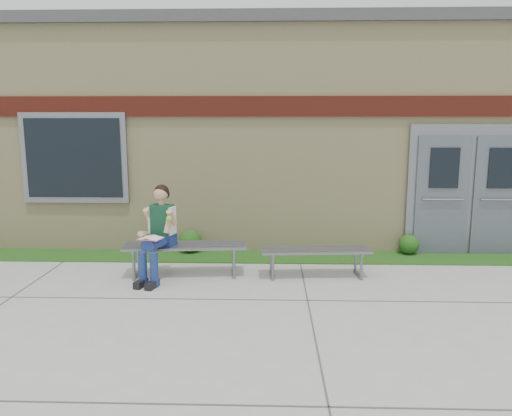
{
  "coord_description": "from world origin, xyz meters",
  "views": [
    {
      "loc": [
        0.51,
        -5.83,
        2.36
      ],
      "look_at": [
        0.28,
        1.7,
        1.04
      ],
      "focal_mm": 35.0,
      "sensor_mm": 36.0,
      "label": 1
    }
  ],
  "objects": [
    {
      "name": "ground",
      "position": [
        0.0,
        0.0,
        0.0
      ],
      "size": [
        80.0,
        80.0,
        0.0
      ],
      "primitive_type": "plane",
      "color": "#9E9E99",
      "rests_on": "ground"
    },
    {
      "name": "grass_strip",
      "position": [
        0.0,
        2.6,
        0.01
      ],
      "size": [
        16.0,
        0.8,
        0.02
      ],
      "primitive_type": "cube",
      "color": "#214713",
      "rests_on": "ground"
    },
    {
      "name": "school_building",
      "position": [
        -0.0,
        5.99,
        2.1
      ],
      "size": [
        16.2,
        6.22,
        4.2
      ],
      "color": "beige",
      "rests_on": "ground"
    },
    {
      "name": "bench_left",
      "position": [
        -0.81,
        1.56,
        0.37
      ],
      "size": [
        1.91,
        0.69,
        0.49
      ],
      "rotation": [
        0.0,
        0.0,
        0.09
      ],
      "color": "slate",
      "rests_on": "ground"
    },
    {
      "name": "bench_right",
      "position": [
        1.19,
        1.56,
        0.33
      ],
      "size": [
        1.69,
        0.58,
        0.43
      ],
      "rotation": [
        0.0,
        0.0,
        0.07
      ],
      "color": "slate",
      "rests_on": "ground"
    },
    {
      "name": "girl",
      "position": [
        -1.17,
        1.35,
        0.74
      ],
      "size": [
        0.56,
        0.89,
        1.42
      ],
      "rotation": [
        0.0,
        0.0,
        -0.29
      ],
      "color": "navy",
      "rests_on": "ground"
    },
    {
      "name": "shrub_mid",
      "position": [
        -0.95,
        2.85,
        0.22
      ],
      "size": [
        0.4,
        0.4,
        0.4
      ],
      "primitive_type": "sphere",
      "color": "#214713",
      "rests_on": "grass_strip"
    },
    {
      "name": "shrub_east",
      "position": [
        2.96,
        2.85,
        0.2
      ],
      "size": [
        0.35,
        0.35,
        0.35
      ],
      "primitive_type": "sphere",
      "color": "#214713",
      "rests_on": "grass_strip"
    }
  ]
}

